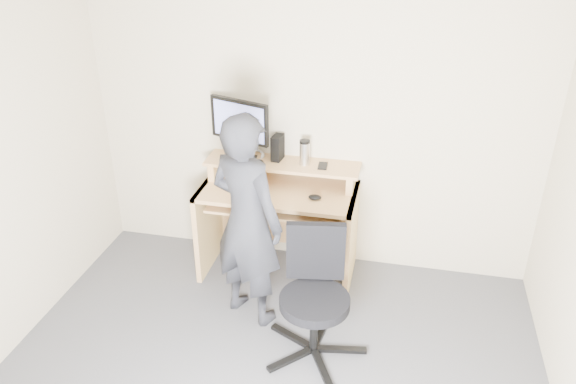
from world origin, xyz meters
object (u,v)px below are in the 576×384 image
at_px(office_chair, 315,290).
at_px(monitor, 240,124).
at_px(person, 247,221).
at_px(desk, 280,208).

bearing_deg(office_chair, monitor, 119.56).
bearing_deg(person, office_chair, 178.25).
bearing_deg(office_chair, person, 144.66).
height_order(desk, monitor, monitor).
xyz_separation_m(office_chair, person, (-0.52, 0.25, 0.30)).
relative_size(office_chair, person, 0.56).
relative_size(desk, office_chair, 1.38).
xyz_separation_m(desk, office_chair, (0.43, -0.88, -0.07)).
relative_size(monitor, person, 0.32).
distance_m(monitor, office_chair, 1.41).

